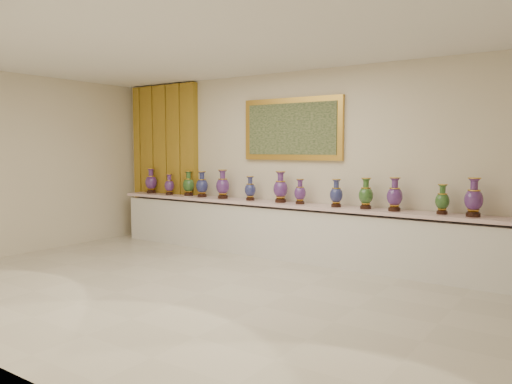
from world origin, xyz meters
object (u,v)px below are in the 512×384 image
at_px(counter, 295,233).
at_px(vase_0, 151,182).
at_px(vase_2, 189,185).
at_px(vase_1, 169,185).

xyz_separation_m(counter, vase_0, (-3.25, 0.00, 0.68)).
bearing_deg(vase_2, vase_0, -179.10).
bearing_deg(vase_0, vase_2, 0.90).
relative_size(vase_0, vase_1, 1.24).
bearing_deg(vase_2, vase_1, -172.94).
xyz_separation_m(vase_0, vase_2, (0.96, 0.02, -0.01)).
relative_size(counter, vase_0, 14.98).
distance_m(counter, vase_0, 3.32).
bearing_deg(vase_1, vase_2, 7.06).
distance_m(vase_1, vase_2, 0.44).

